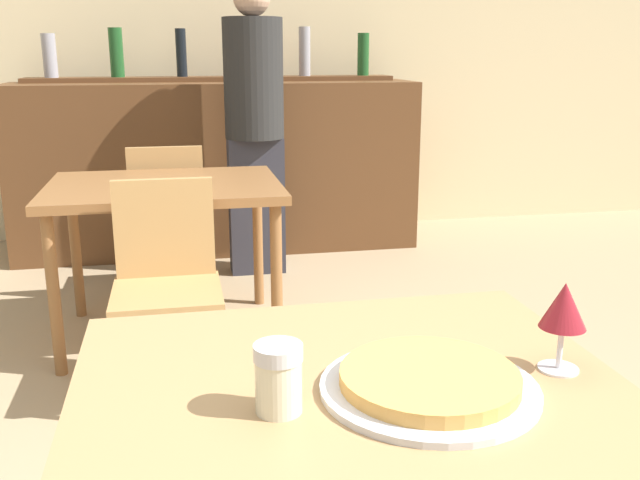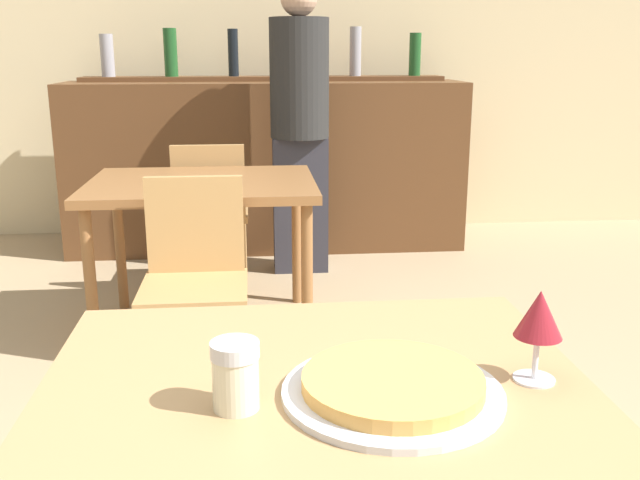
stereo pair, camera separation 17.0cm
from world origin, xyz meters
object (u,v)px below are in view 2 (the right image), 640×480
(chair_far_side_back, at_px, (211,206))
(wine_glass, at_px, (539,317))
(chair_far_side_front, at_px, (195,269))
(pizza_tray, at_px, (393,387))
(cheese_shaker, at_px, (236,375))
(person_standing, at_px, (300,119))

(chair_far_side_back, relative_size, wine_glass, 5.19)
(chair_far_side_front, xyz_separation_m, pizza_tray, (0.44, -1.63, 0.30))
(chair_far_side_back, relative_size, pizza_tray, 2.31)
(pizza_tray, distance_m, cheese_shaker, 0.25)
(chair_far_side_back, bearing_deg, person_standing, -146.00)
(chair_far_side_front, bearing_deg, chair_far_side_back, 90.00)
(chair_far_side_front, relative_size, chair_far_side_back, 1.00)
(person_standing, bearing_deg, cheese_shaker, -95.72)
(person_standing, distance_m, wine_glass, 3.11)
(chair_far_side_front, relative_size, person_standing, 0.49)
(chair_far_side_back, distance_m, pizza_tray, 2.84)
(person_standing, bearing_deg, pizza_tray, -91.22)
(chair_far_side_front, height_order, chair_far_side_back, same)
(wine_glass, bearing_deg, cheese_shaker, -174.34)
(cheese_shaker, height_order, wine_glass, wine_glass)
(chair_far_side_front, distance_m, pizza_tray, 1.72)
(cheese_shaker, relative_size, person_standing, 0.07)
(pizza_tray, xyz_separation_m, wine_glass, (0.25, 0.03, 0.10))
(cheese_shaker, height_order, person_standing, person_standing)
(cheese_shaker, relative_size, wine_glass, 0.69)
(pizza_tray, bearing_deg, chair_far_side_front, 105.26)
(wine_glass, bearing_deg, chair_far_side_back, 104.12)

